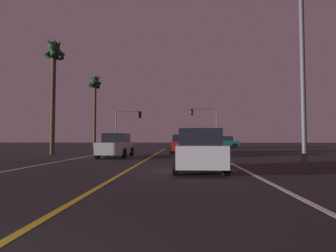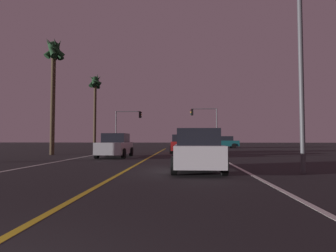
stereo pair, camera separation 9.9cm
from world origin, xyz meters
name	(u,v)px [view 1 (the left image)]	position (x,y,z in m)	size (l,w,h in m)	color
lane_edge_right	(226,161)	(4.85, 15.47, 0.00)	(0.16, 42.94, 0.01)	silver
lane_edge_left	(66,160)	(-4.85, 15.47, 0.00)	(0.16, 42.94, 0.01)	silver
lane_center_divider	(145,160)	(0.00, 15.47, 0.00)	(0.16, 42.94, 0.01)	gold
car_lead_same_lane	(199,151)	(2.93, 10.03, 0.82)	(2.02, 4.30, 1.70)	black
car_oncoming	(116,146)	(-2.46, 18.40, 0.82)	(2.02, 4.30, 1.70)	black
car_crossing_side	(224,142)	(8.28, 39.78, 0.82)	(4.30, 2.02, 1.70)	black
car_ahead_far	(181,144)	(2.20, 24.96, 0.82)	(2.02, 4.30, 1.70)	black
traffic_light_near_right	(204,119)	(5.27, 37.44, 4.11)	(3.67, 0.36, 5.50)	#4C4C51
traffic_light_near_left	(129,120)	(-5.20, 37.44, 3.90)	(3.72, 0.36, 5.18)	#4C4C51
street_lamp_right_near	(285,43)	(6.23, 9.52, 5.02)	(2.80, 0.44, 7.81)	#4C4C51
palm_tree_left_mid	(54,61)	(-8.36, 21.17, 7.81)	(2.12, 2.01, 9.85)	#473826
palm_tree_left_far	(95,89)	(-9.33, 35.26, 8.02)	(1.93, 2.17, 10.05)	#473826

